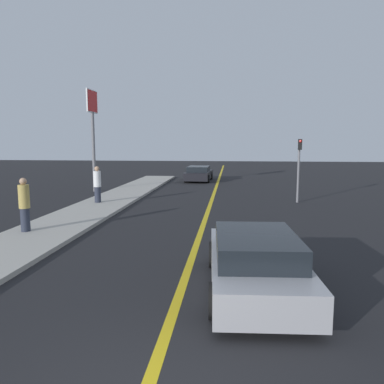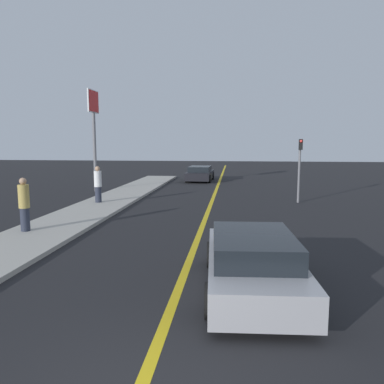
{
  "view_description": "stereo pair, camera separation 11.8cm",
  "coord_description": "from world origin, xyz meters",
  "px_view_note": "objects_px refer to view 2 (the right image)",
  "views": [
    {
      "loc": [
        1.03,
        -3.91,
        3.13
      ],
      "look_at": [
        -0.62,
        11.88,
        1.03
      ],
      "focal_mm": 35.0,
      "sensor_mm": 36.0,
      "label": 1
    },
    {
      "loc": [
        1.15,
        -3.9,
        3.13
      ],
      "look_at": [
        -0.62,
        11.88,
        1.03
      ],
      "focal_mm": 35.0,
      "sensor_mm": 36.0,
      "label": 2
    }
  ],
  "objects_px": {
    "car_near_right_lane": "(253,262)",
    "roadside_sign": "(94,117)",
    "pedestrian_near_curb": "(24,204)",
    "car_ahead_center": "(200,174)",
    "traffic_light": "(300,163)",
    "pedestrian_mid_group": "(98,184)"
  },
  "relations": [
    {
      "from": "car_near_right_lane",
      "to": "roadside_sign",
      "type": "xyz_separation_m",
      "value": [
        -9.27,
        15.39,
        4.09
      ]
    },
    {
      "from": "car_near_right_lane",
      "to": "pedestrian_near_curb",
      "type": "xyz_separation_m",
      "value": [
        -7.47,
        4.04,
        0.44
      ]
    },
    {
      "from": "pedestrian_near_curb",
      "to": "roadside_sign",
      "type": "bearing_deg",
      "value": 98.99
    },
    {
      "from": "pedestrian_near_curb",
      "to": "car_ahead_center",
      "type": "bearing_deg",
      "value": 77.05
    },
    {
      "from": "car_ahead_center",
      "to": "pedestrian_near_curb",
      "type": "distance_m",
      "value": 19.19
    },
    {
      "from": "pedestrian_near_curb",
      "to": "traffic_light",
      "type": "distance_m",
      "value": 13.26
    },
    {
      "from": "car_ahead_center",
      "to": "traffic_light",
      "type": "bearing_deg",
      "value": -57.65
    },
    {
      "from": "car_near_right_lane",
      "to": "roadside_sign",
      "type": "distance_m",
      "value": 18.43
    },
    {
      "from": "car_ahead_center",
      "to": "pedestrian_near_curb",
      "type": "relative_size",
      "value": 2.44
    },
    {
      "from": "car_ahead_center",
      "to": "pedestrian_near_curb",
      "type": "height_order",
      "value": "pedestrian_near_curb"
    },
    {
      "from": "roadside_sign",
      "to": "car_ahead_center",
      "type": "bearing_deg",
      "value": 50.27
    },
    {
      "from": "pedestrian_mid_group",
      "to": "traffic_light",
      "type": "distance_m",
      "value": 10.39
    },
    {
      "from": "car_ahead_center",
      "to": "pedestrian_mid_group",
      "type": "relative_size",
      "value": 2.44
    },
    {
      "from": "roadside_sign",
      "to": "pedestrian_mid_group",
      "type": "bearing_deg",
      "value": -68.03
    },
    {
      "from": "pedestrian_mid_group",
      "to": "car_ahead_center",
      "type": "bearing_deg",
      "value": 72.01
    },
    {
      "from": "car_near_right_lane",
      "to": "pedestrian_near_curb",
      "type": "distance_m",
      "value": 8.5
    },
    {
      "from": "pedestrian_near_curb",
      "to": "roadside_sign",
      "type": "height_order",
      "value": "roadside_sign"
    },
    {
      "from": "car_near_right_lane",
      "to": "roadside_sign",
      "type": "relative_size",
      "value": 0.72
    },
    {
      "from": "car_near_right_lane",
      "to": "traffic_light",
      "type": "height_order",
      "value": "traffic_light"
    },
    {
      "from": "car_ahead_center",
      "to": "pedestrian_mid_group",
      "type": "distance_m",
      "value": 13.09
    },
    {
      "from": "pedestrian_mid_group",
      "to": "car_near_right_lane",
      "type": "bearing_deg",
      "value": -54.97
    },
    {
      "from": "pedestrian_mid_group",
      "to": "traffic_light",
      "type": "height_order",
      "value": "traffic_light"
    }
  ]
}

